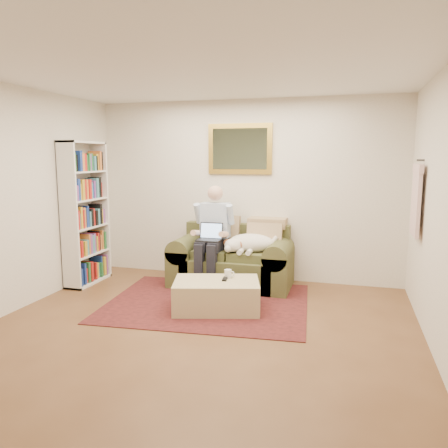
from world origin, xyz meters
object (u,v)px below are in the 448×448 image
at_px(seated_man, 212,237).
at_px(sleeping_dog, 252,243).
at_px(laptop, 210,236).
at_px(ottoman, 216,295).
at_px(coffee_mug, 228,274).
at_px(sofa, 232,265).
at_px(bookshelf, 85,213).

relative_size(seated_man, sleeping_dog, 2.04).
height_order(laptop, ottoman, laptop).
bearing_deg(ottoman, coffee_mug, 57.94).
xyz_separation_m(laptop, coffee_mug, (0.44, -0.67, -0.32)).
relative_size(seated_man, laptop, 4.33).
distance_m(sofa, coffee_mug, 0.92).
bearing_deg(seated_man, sofa, 31.45).
height_order(sofa, laptop, laptop).
distance_m(sofa, laptop, 0.55).
height_order(sofa, sleeping_dog, sofa).
bearing_deg(laptop, ottoman, -67.57).
distance_m(sleeping_dog, coffee_mug, 0.84).
relative_size(sofa, bookshelf, 0.83).
relative_size(sofa, laptop, 5.15).
distance_m(laptop, coffee_mug, 0.87).
bearing_deg(bookshelf, coffee_mug, -11.33).
xyz_separation_m(coffee_mug, bookshelf, (-2.21, 0.44, 0.59)).
height_order(sofa, seated_man, seated_man).
relative_size(sleeping_dog, ottoman, 0.69).
distance_m(sofa, seated_man, 0.50).
bearing_deg(sofa, sleeping_dog, -15.74).
bearing_deg(coffee_mug, ottoman, -122.06).
relative_size(ottoman, bookshelf, 0.49).
bearing_deg(seated_man, ottoman, -69.04).
xyz_separation_m(seated_man, laptop, (0.00, -0.06, 0.03)).
height_order(sleeping_dog, coffee_mug, sleeping_dog).
bearing_deg(ottoman, bookshelf, 164.22).
bearing_deg(laptop, sofa, 41.02).
xyz_separation_m(seated_man, coffee_mug, (0.44, -0.74, -0.29)).
bearing_deg(sofa, seated_man, -148.55).
bearing_deg(sleeping_dog, coffee_mug, -97.65).
bearing_deg(sleeping_dog, sofa, 164.26).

